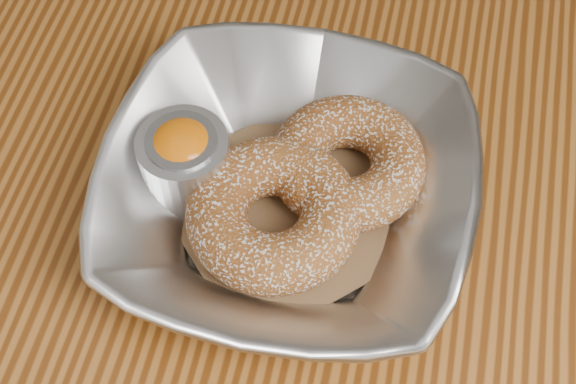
% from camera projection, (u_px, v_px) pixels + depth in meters
% --- Properties ---
extents(table, '(1.20, 0.80, 0.75)m').
position_uv_depth(table, '(294.00, 221.00, 0.65)').
color(table, brown).
rests_on(table, ground_plane).
extents(serving_bowl, '(0.24, 0.24, 0.06)m').
position_uv_depth(serving_bowl, '(288.00, 192.00, 0.52)').
color(serving_bowl, silver).
rests_on(serving_bowl, table).
extents(parchment, '(0.20, 0.20, 0.00)m').
position_uv_depth(parchment, '(288.00, 209.00, 0.53)').
color(parchment, brown).
rests_on(parchment, table).
extents(donut_back, '(0.12, 0.12, 0.04)m').
position_uv_depth(donut_back, '(348.00, 162.00, 0.53)').
color(donut_back, brown).
rests_on(donut_back, parchment).
extents(donut_front, '(0.12, 0.12, 0.04)m').
position_uv_depth(donut_front, '(274.00, 214.00, 0.51)').
color(donut_front, brown).
rests_on(donut_front, parchment).
extents(ramekin, '(0.06, 0.06, 0.06)m').
position_uv_depth(ramekin, '(185.00, 160.00, 0.52)').
color(ramekin, silver).
rests_on(ramekin, table).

